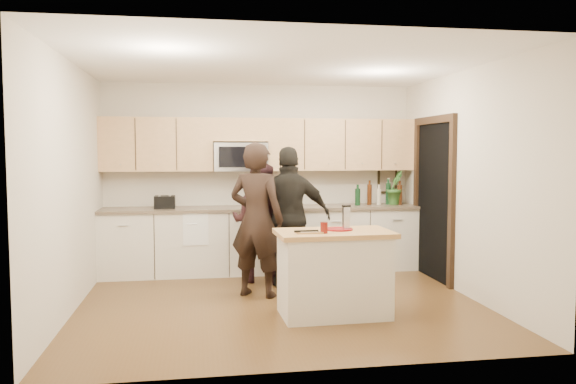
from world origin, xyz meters
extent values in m
plane|color=#50361B|center=(0.00, 0.00, 0.00)|extent=(4.50, 4.50, 0.00)
cube|color=beige|center=(0.00, 2.00, 1.35)|extent=(4.50, 0.02, 2.70)
cube|color=beige|center=(0.00, -2.00, 1.35)|extent=(4.50, 0.02, 2.70)
cube|color=beige|center=(-2.25, 0.00, 1.35)|extent=(0.02, 4.00, 2.70)
cube|color=beige|center=(2.25, 0.00, 1.35)|extent=(0.02, 4.00, 2.70)
cube|color=white|center=(0.00, 0.00, 2.70)|extent=(4.50, 4.00, 0.02)
cube|color=beige|center=(0.00, 1.69, 0.45)|extent=(4.50, 0.62, 0.90)
cube|color=#75634E|center=(0.00, 1.68, 0.92)|extent=(4.50, 0.66, 0.04)
cube|color=tan|center=(-1.48, 1.83, 1.83)|extent=(1.55, 0.33, 0.75)
cube|color=tan|center=(1.17, 1.83, 1.83)|extent=(2.17, 0.33, 0.75)
cube|color=tan|center=(-0.31, 1.83, 2.04)|extent=(0.78, 0.33, 0.33)
cube|color=silver|center=(-0.31, 1.80, 1.65)|extent=(0.76, 0.40, 0.40)
cube|color=black|center=(-0.39, 1.60, 1.65)|extent=(0.47, 0.01, 0.29)
cube|color=black|center=(-0.06, 1.60, 1.65)|extent=(0.17, 0.01, 0.29)
cube|color=black|center=(2.24, 0.90, 1.05)|extent=(0.02, 1.05, 2.10)
cube|color=black|center=(2.22, 0.33, 1.05)|extent=(0.06, 0.10, 2.10)
cube|color=black|center=(2.22, 1.48, 1.05)|extent=(0.06, 0.10, 2.10)
cube|color=black|center=(2.22, 0.90, 2.15)|extent=(0.06, 1.25, 0.10)
cube|color=black|center=(1.95, 1.99, 1.28)|extent=(0.30, 0.03, 0.38)
cube|color=tan|center=(1.95, 1.97, 1.28)|extent=(0.24, 0.00, 0.32)
cube|color=white|center=(-0.95, 1.38, 0.70)|extent=(0.34, 0.01, 0.48)
cube|color=white|center=(-0.95, 1.67, 0.94)|extent=(0.34, 0.60, 0.01)
cube|color=beige|center=(0.49, -0.57, 0.42)|extent=(1.12, 0.68, 0.85)
cube|color=#B47F4B|center=(0.49, -0.57, 0.88)|extent=(1.22, 0.74, 0.05)
cylinder|color=maroon|center=(0.56, -0.50, 0.91)|extent=(0.29, 0.29, 0.02)
cube|color=silver|center=(0.65, -0.47, 1.03)|extent=(0.07, 0.06, 0.23)
cube|color=black|center=(0.65, -0.47, 1.15)|extent=(0.08, 0.07, 0.02)
cylinder|color=#65120B|center=(0.35, -0.72, 0.96)|extent=(0.08, 0.08, 0.11)
cube|color=#B47F4B|center=(0.21, -0.66, 0.91)|extent=(0.29, 0.19, 0.02)
cube|color=black|center=(0.16, -0.72, 0.93)|extent=(0.25, 0.03, 0.02)
cube|color=silver|center=(0.19, -0.72, 0.92)|extent=(0.18, 0.03, 0.01)
cube|color=black|center=(-1.37, 1.67, 1.03)|extent=(0.28, 0.24, 0.17)
cube|color=silver|center=(-1.44, 1.67, 1.12)|extent=(0.03, 0.17, 0.00)
cube|color=silver|center=(-1.30, 1.67, 1.12)|extent=(0.03, 0.17, 0.00)
cylinder|color=black|center=(1.39, 1.67, 1.09)|extent=(0.08, 0.08, 0.31)
cylinder|color=#3B1B0A|center=(1.59, 1.72, 1.12)|extent=(0.07, 0.07, 0.36)
cylinder|color=#C1B797|center=(1.73, 1.70, 1.09)|extent=(0.07, 0.07, 0.30)
cylinder|color=black|center=(1.88, 1.73, 1.13)|extent=(0.07, 0.07, 0.38)
cylinder|color=#3B1B0A|center=(2.04, 1.68, 1.12)|extent=(0.08, 0.08, 0.35)
cylinder|color=#C1B797|center=(1.92, 1.83, 1.13)|extent=(0.08, 0.08, 0.39)
imported|color=#346829|center=(1.97, 1.72, 1.20)|extent=(0.36, 0.37, 0.52)
imported|color=black|center=(-0.23, 0.36, 0.92)|extent=(0.80, 0.71, 1.84)
imported|color=black|center=(-0.12, 1.11, 0.79)|extent=(0.94, 0.85, 1.58)
imported|color=black|center=(0.24, 0.77, 0.90)|extent=(1.06, 0.46, 1.79)
camera|label=1|loc=(-0.91, -6.24, 1.74)|focal=35.00mm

